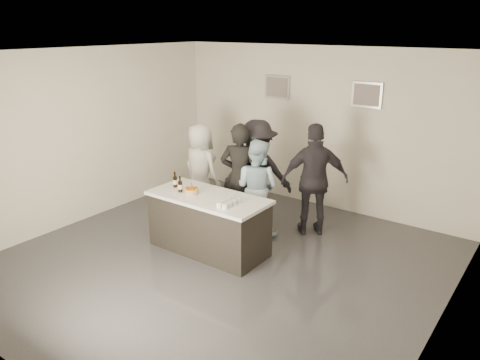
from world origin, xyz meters
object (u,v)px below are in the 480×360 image
at_px(beer_bottle_b, 180,184).
at_px(person_guest_back, 257,173).
at_px(cake, 191,191).
at_px(person_main_black, 240,178).
at_px(person_main_blue, 257,187).
at_px(person_guest_left, 201,169).
at_px(beer_bottle_a, 175,179).
at_px(person_guest_right, 315,180).
at_px(bar_counter, 209,223).

distance_m(beer_bottle_b, person_guest_back, 1.52).
xyz_separation_m(cake, beer_bottle_b, (-0.19, -0.04, 0.09)).
height_order(person_main_black, person_main_blue, person_main_black).
relative_size(beer_bottle_b, person_guest_left, 0.16).
relative_size(beer_bottle_a, beer_bottle_b, 1.00).
distance_m(person_main_blue, person_guest_right, 0.95).
relative_size(bar_counter, person_guest_left, 1.12).
height_order(person_guest_right, person_guest_back, person_guest_right).
height_order(person_main_black, person_guest_right, person_guest_right).
distance_m(beer_bottle_a, person_guest_left, 1.27).
height_order(person_main_black, person_guest_back, person_main_black).
xyz_separation_m(beer_bottle_b, person_main_black, (0.37, 1.05, -0.11)).
distance_m(bar_counter, beer_bottle_a, 0.89).
relative_size(beer_bottle_a, person_guest_right, 0.14).
distance_m(person_main_blue, person_guest_back, 0.45).
xyz_separation_m(beer_bottle_a, person_guest_back, (0.66, 1.33, -0.11)).
xyz_separation_m(person_main_blue, person_guest_right, (0.77, 0.55, 0.13)).
bearing_deg(person_guest_right, person_main_blue, -1.56).
bearing_deg(person_guest_back, bar_counter, 65.52).
height_order(beer_bottle_a, person_guest_left, person_guest_left).
relative_size(bar_counter, person_guest_back, 1.01).
relative_size(beer_bottle_b, person_main_blue, 0.16).
xyz_separation_m(person_main_blue, person_guest_back, (-0.25, 0.37, 0.11)).
height_order(bar_counter, cake, cake).
bearing_deg(person_guest_left, beer_bottle_b, 126.47).
xyz_separation_m(cake, person_guest_back, (0.25, 1.41, -0.02)).
relative_size(beer_bottle_b, person_guest_right, 0.14).
bearing_deg(bar_counter, beer_bottle_a, 179.66).
bearing_deg(beer_bottle_a, person_main_blue, 46.64).
bearing_deg(beer_bottle_b, cake, 12.09).
relative_size(person_main_black, person_main_blue, 1.14).
bearing_deg(beer_bottle_a, beer_bottle_b, -28.42).
bearing_deg(bar_counter, person_main_black, 95.27).
bearing_deg(beer_bottle_a, person_guest_left, 111.94).
bearing_deg(person_main_blue, person_guest_left, -10.78).
relative_size(beer_bottle_a, person_guest_back, 0.14).
xyz_separation_m(person_main_black, person_guest_right, (1.08, 0.58, 0.01)).
bearing_deg(person_main_black, person_guest_back, -122.34).
relative_size(bar_counter, person_main_black, 1.01).
relative_size(cake, person_main_black, 0.12).
bearing_deg(person_main_black, person_main_blue, 164.04).
relative_size(beer_bottle_a, person_main_black, 0.14).
bearing_deg(person_guest_back, cake, 54.77).
xyz_separation_m(beer_bottle_b, person_guest_back, (0.44, 1.45, -0.11)).
relative_size(person_main_blue, person_guest_right, 0.86).
bearing_deg(person_guest_left, cake, 133.56).
bearing_deg(person_main_black, beer_bottle_a, 35.41).
bearing_deg(cake, person_main_blue, 64.47).
relative_size(beer_bottle_b, person_main_black, 0.14).
height_order(cake, person_guest_back, person_guest_back).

